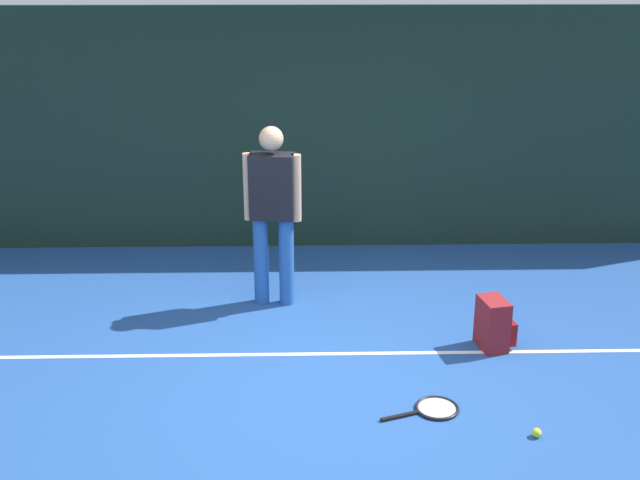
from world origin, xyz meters
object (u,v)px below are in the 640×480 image
object	(u,v)px
backpack	(494,324)
tennis_ball_near_player	(537,433)
tennis_racket	(433,409)
tennis_player	(273,206)

from	to	relation	value
backpack	tennis_ball_near_player	xyz separation A→B (m)	(0.00, -1.32, -0.18)
tennis_racket	tennis_ball_near_player	xyz separation A→B (m)	(0.66, -0.35, 0.02)
tennis_racket	backpack	xyz separation A→B (m)	(0.65, 0.96, 0.20)
tennis_player	tennis_ball_near_player	world-z (taller)	tennis_player
tennis_player	tennis_racket	xyz separation A→B (m)	(1.22, -1.91, -0.95)
tennis_ball_near_player	tennis_racket	bearing A→B (deg)	151.82
tennis_racket	tennis_ball_near_player	distance (m)	0.74
tennis_player	tennis_racket	size ratio (longest dim) A/B	2.67
tennis_racket	backpack	size ratio (longest dim) A/B	1.45
tennis_player	tennis_ball_near_player	xyz separation A→B (m)	(1.87, -2.26, -0.93)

